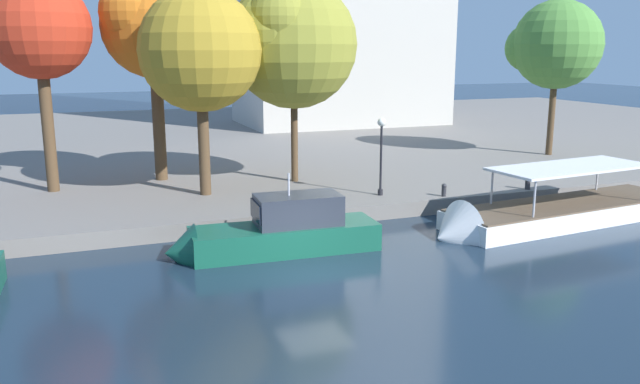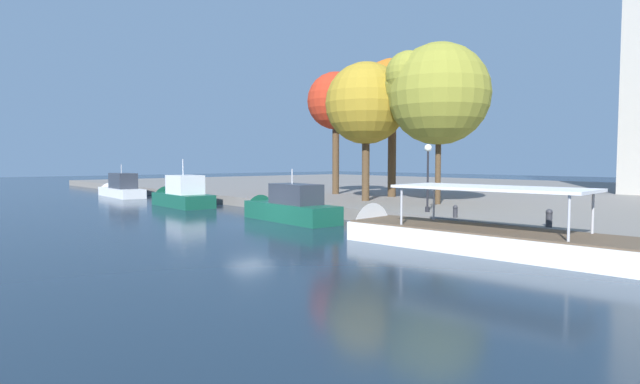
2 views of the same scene
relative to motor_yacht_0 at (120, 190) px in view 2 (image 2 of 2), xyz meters
The scene contains 13 objects.
ground_plane 29.61m from the motor_yacht_0, ahead, with size 220.00×220.00×0.00m, color #192838.
dock_promenade 42.53m from the motor_yacht_0, 46.17° to the left, with size 120.00×55.00×0.76m, color slate.
motor_yacht_0 is the anchor object (origin of this frame).
motor_yacht_1 14.80m from the motor_yacht_0, ahead, with size 8.14×2.90×4.81m.
motor_yacht_2 28.82m from the motor_yacht_0, ahead, with size 8.76×2.66×3.96m.
tour_boat_3 42.37m from the motor_yacht_0, ahead, with size 14.30×4.65×4.08m.
mooring_bollard_0 39.22m from the motor_yacht_0, ahead, with size 0.27×0.27×0.67m.
mooring_bollard_1 44.30m from the motor_yacht_0, ahead, with size 0.31×0.31×0.84m.
lamp_post 36.58m from the motor_yacht_0, ahead, with size 0.44×0.44×3.99m.
tree_0 30.35m from the motor_yacht_0, 27.00° to the left, with size 5.75×5.71×11.48m.
tree_2 29.88m from the motor_yacht_0, 17.40° to the left, with size 6.11×6.11×10.38m.
tree_3 35.15m from the motor_yacht_0, 16.84° to the left, with size 7.13×7.00×11.12m.
tree_4 25.24m from the motor_yacht_0, 30.83° to the left, with size 5.17×5.17×11.01m.
Camera 2 is at (25.71, -16.70, 3.80)m, focal length 29.18 mm.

